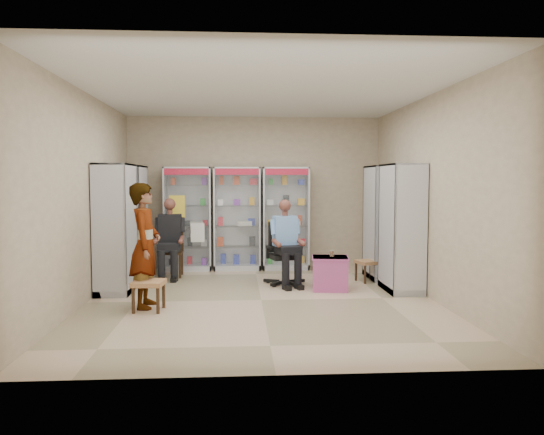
{
  "coord_description": "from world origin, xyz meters",
  "views": [
    {
      "loc": [
        -0.34,
        -7.62,
        1.74
      ],
      "look_at": [
        0.2,
        0.7,
        1.16
      ],
      "focal_mm": 35.0,
      "sensor_mm": 36.0,
      "label": 1
    }
  ],
  "objects": [
    {
      "name": "room_shell",
      "position": [
        0.0,
        0.0,
        1.97
      ],
      "size": [
        5.02,
        6.02,
        3.01
      ],
      "color": "#BEAD8D",
      "rests_on": "ground"
    },
    {
      "name": "cabinet_back_right",
      "position": [
        0.6,
        2.73,
        1.0
      ],
      "size": [
        0.9,
        0.5,
        2.0
      ],
      "primitive_type": "cube",
      "color": "#ACAFB4",
      "rests_on": "floor"
    },
    {
      "name": "cabinet_back_mid",
      "position": [
        -0.35,
        2.73,
        1.0
      ],
      "size": [
        0.9,
        0.5,
        2.0
      ],
      "primitive_type": "cube",
      "color": "#B0B2B7",
      "rests_on": "floor"
    },
    {
      "name": "floor",
      "position": [
        0.0,
        0.0,
        0.0
      ],
      "size": [
        6.0,
        6.0,
        0.0
      ],
      "primitive_type": "plane",
      "color": "tan",
      "rests_on": "ground"
    },
    {
      "name": "seated_shopkeeper",
      "position": [
        0.44,
        1.12,
        0.67
      ],
      "size": [
        0.57,
        0.7,
        1.34
      ],
      "primitive_type": null,
      "rotation": [
        0.0,
        0.0,
        0.24
      ],
      "color": "#76AAE9",
      "rests_on": "floor"
    },
    {
      "name": "cabinet_right_near",
      "position": [
        2.23,
        0.5,
        1.0
      ],
      "size": [
        0.9,
        0.5,
        2.0
      ],
      "primitive_type": "cube",
      "rotation": [
        0.0,
        0.0,
        1.57
      ],
      "color": "#A4A6AB",
      "rests_on": "floor"
    },
    {
      "name": "standing_man",
      "position": [
        -1.6,
        -0.32,
        0.85
      ],
      "size": [
        0.42,
        0.63,
        1.71
      ],
      "primitive_type": "imported",
      "rotation": [
        0.0,
        0.0,
        1.56
      ],
      "color": "gray",
      "rests_on": "floor"
    },
    {
      "name": "woven_stool_a",
      "position": [
        1.9,
        1.3,
        0.18
      ],
      "size": [
        0.46,
        0.46,
        0.37
      ],
      "primitive_type": "cube",
      "rotation": [
        0.0,
        0.0,
        0.31
      ],
      "color": "#A16E43",
      "rests_on": "floor"
    },
    {
      "name": "cabinet_left_far",
      "position": [
        -2.23,
        1.8,
        1.0
      ],
      "size": [
        0.9,
        0.5,
        2.0
      ],
      "primitive_type": "cube",
      "rotation": [
        0.0,
        0.0,
        -1.57
      ],
      "color": "silver",
      "rests_on": "floor"
    },
    {
      "name": "cabinet_left_near",
      "position": [
        -2.23,
        0.7,
        1.0
      ],
      "size": [
        0.9,
        0.5,
        2.0
      ],
      "primitive_type": "cube",
      "rotation": [
        0.0,
        0.0,
        -1.57
      ],
      "color": "#A6A9AD",
      "rests_on": "floor"
    },
    {
      "name": "cabinet_right_far",
      "position": [
        2.23,
        1.6,
        1.0
      ],
      "size": [
        0.9,
        0.5,
        2.0
      ],
      "primitive_type": "cube",
      "rotation": [
        0.0,
        0.0,
        1.57
      ],
      "color": "#A7AAAE",
      "rests_on": "floor"
    },
    {
      "name": "wooden_chair",
      "position": [
        -1.55,
        2.0,
        0.47
      ],
      "size": [
        0.42,
        0.42,
        0.94
      ],
      "primitive_type": "cube",
      "color": "black",
      "rests_on": "floor"
    },
    {
      "name": "tea_glass",
      "position": [
        1.16,
        0.72,
        0.58
      ],
      "size": [
        0.07,
        0.07,
        0.1
      ],
      "primitive_type": "cylinder",
      "color": "#621F08",
      "rests_on": "pink_trunk"
    },
    {
      "name": "seated_customer",
      "position": [
        -1.55,
        1.95,
        0.67
      ],
      "size": [
        0.44,
        0.6,
        1.34
      ],
      "primitive_type": null,
      "color": "black",
      "rests_on": "floor"
    },
    {
      "name": "cabinet_back_left",
      "position": [
        -1.3,
        2.73,
        1.0
      ],
      "size": [
        0.9,
        0.5,
        2.0
      ],
      "primitive_type": "cube",
      "color": "#B8BBC0",
      "rests_on": "floor"
    },
    {
      "name": "pink_trunk",
      "position": [
        1.13,
        0.68,
        0.26
      ],
      "size": [
        0.62,
        0.6,
        0.53
      ],
      "primitive_type": "cube",
      "rotation": [
        0.0,
        0.0,
        -0.14
      ],
      "color": "#A4416C",
      "rests_on": "floor"
    },
    {
      "name": "office_chair",
      "position": [
        0.44,
        1.17,
        0.52
      ],
      "size": [
        0.69,
        0.69,
        1.05
      ],
      "primitive_type": "cube",
      "rotation": [
        0.0,
        0.0,
        0.24
      ],
      "color": "black",
      "rests_on": "floor"
    },
    {
      "name": "woven_stool_b",
      "position": [
        -1.53,
        -0.53,
        0.2
      ],
      "size": [
        0.44,
        0.44,
        0.41
      ],
      "primitive_type": "cube",
      "rotation": [
        0.0,
        0.0,
        -0.09
      ],
      "color": "#976340",
      "rests_on": "floor"
    }
  ]
}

